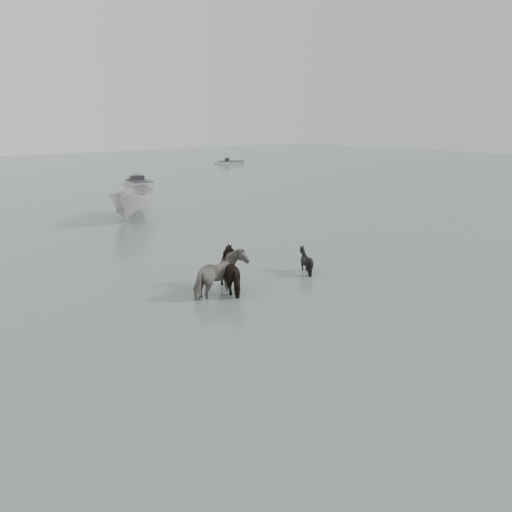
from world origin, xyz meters
The scene contains 7 objects.
ground centered at (0.00, 0.00, 0.00)m, with size 140.00×140.00×0.00m, color #4A5854.
pony_pinto centered at (-2.65, 0.40, 0.84)m, with size 0.91×1.99×1.68m, color black.
pony_dark centered at (-1.93, 0.55, 0.83)m, with size 1.66×1.42×1.67m, color black.
pony_black centered at (1.19, 0.37, 0.55)m, with size 0.89×1.00×1.11m, color black.
boat_small centered at (1.04, 14.00, 0.97)m, with size 1.89×5.01×1.94m, color #B5B6B1.
skiff_port centered at (7.97, 27.03, 0.38)m, with size 4.48×1.60×0.75m, color #A7AAA7, non-canonical shape.
skiff_star centered at (26.11, 38.18, 0.38)m, with size 4.41×1.60×0.75m, color #B6B6B1, non-canonical shape.
Camera 1 is at (-11.49, -12.08, 5.51)m, focal length 35.00 mm.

